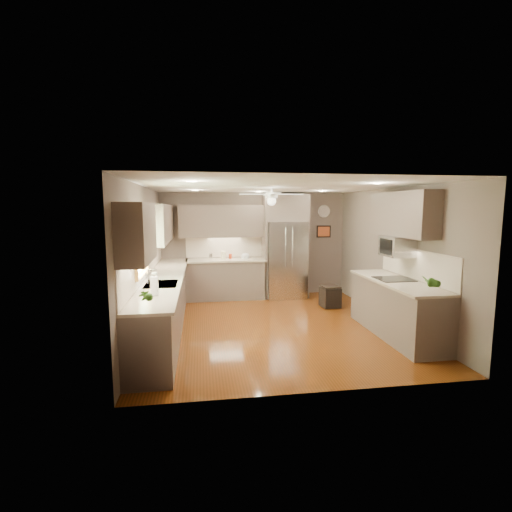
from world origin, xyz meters
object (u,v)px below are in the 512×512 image
object	(u,v)px
canister_d	(230,256)
refrigerator	(285,248)
canister_b	(211,256)
paper_towel	(154,286)
stool	(330,297)
canister_c	(223,255)
soap_bottle	(155,275)
microwave	(397,246)
potted_plant_right	(430,282)
potted_plant_left	(146,296)
bowl	(245,258)

from	to	relation	value
canister_d	refrigerator	world-z (taller)	refrigerator
canister_b	paper_towel	distance (m)	3.66
canister_b	paper_towel	xyz separation A→B (m)	(-0.86, -3.56, 0.07)
stool	paper_towel	xyz separation A→B (m)	(-3.37, -2.38, 0.84)
canister_c	stool	xyz separation A→B (m)	(2.22, -1.15, -0.79)
canister_b	soap_bottle	size ratio (longest dim) A/B	0.77
soap_bottle	refrigerator	xyz separation A→B (m)	(2.77, 2.34, 0.16)
canister_b	refrigerator	size ratio (longest dim) A/B	0.06
canister_b	canister_d	size ratio (longest dim) A/B	1.22
canister_d	paper_towel	distance (m)	3.81
canister_d	microwave	world-z (taller)	microwave
canister_c	paper_towel	xyz separation A→B (m)	(-1.15, -3.53, 0.05)
potted_plant_right	canister_c	bearing A→B (deg)	124.36
refrigerator	stool	world-z (taller)	refrigerator
canister_d	potted_plant_right	world-z (taller)	potted_plant_right
refrigerator	potted_plant_left	bearing A→B (deg)	-122.97
canister_c	soap_bottle	size ratio (longest dim) A/B	1.08
soap_bottle	refrigerator	distance (m)	3.63
canister_d	potted_plant_right	xyz separation A→B (m)	(2.51, -3.96, 0.10)
soap_bottle	stool	world-z (taller)	soap_bottle
refrigerator	paper_towel	xyz separation A→B (m)	(-2.63, -3.48, -0.11)
bowl	canister_b	bearing A→B (deg)	-179.75
refrigerator	microwave	distance (m)	3.03
canister_b	refrigerator	distance (m)	1.78
canister_b	paper_towel	bearing A→B (deg)	-103.64
canister_c	microwave	size ratio (longest dim) A/B	0.35
paper_towel	refrigerator	bearing A→B (deg)	52.92
potted_plant_left	paper_towel	bearing A→B (deg)	87.42
canister_d	bowl	size ratio (longest dim) A/B	0.57
soap_bottle	potted_plant_right	xyz separation A→B (m)	(3.96, -1.52, 0.07)
canister_c	soap_bottle	bearing A→B (deg)	-118.28
refrigerator	canister_b	bearing A→B (deg)	177.67
canister_b	potted_plant_left	world-z (taller)	potted_plant_left
potted_plant_right	refrigerator	distance (m)	4.05
bowl	microwave	xyz separation A→B (m)	(2.28, -2.78, 0.52)
canister_c	potted_plant_left	size ratio (longest dim) A/B	0.66
canister_b	stool	size ratio (longest dim) A/B	0.30
refrigerator	paper_towel	bearing A→B (deg)	-127.08
stool	canister_b	bearing A→B (deg)	154.90
soap_bottle	stool	size ratio (longest dim) A/B	0.39
potted_plant_left	canister_b	bearing A→B (deg)	77.95
potted_plant_left	stool	size ratio (longest dim) A/B	0.64
potted_plant_left	potted_plant_right	world-z (taller)	potted_plant_right
canister_d	potted_plant_left	xyz separation A→B (m)	(-1.35, -4.19, 0.09)
soap_bottle	refrigerator	size ratio (longest dim) A/B	0.07
canister_c	potted_plant_left	xyz separation A→B (m)	(-1.18, -4.15, 0.06)
potted_plant_left	bowl	bearing A→B (deg)	67.74
potted_plant_right	bowl	xyz separation A→B (m)	(-2.15, 3.94, -0.13)
canister_d	potted_plant_right	distance (m)	4.68
soap_bottle	stool	xyz separation A→B (m)	(3.51, 1.24, -0.79)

